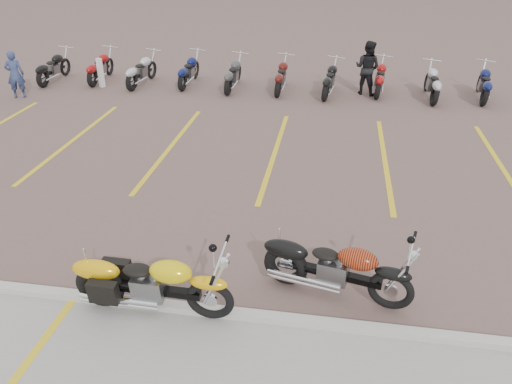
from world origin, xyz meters
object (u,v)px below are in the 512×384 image
flame_cruiser (333,269)px  person_b (367,68)px  yellow_cruiser (150,284)px  bollard (101,73)px  person_a (15,74)px

flame_cruiser → person_b: bearing=98.6°
yellow_cruiser → bollard: (-5.73, 10.85, 0.01)m
flame_cruiser → person_b: size_ratio=1.30×
person_a → person_b: (11.32, 2.25, 0.11)m
flame_cruiser → person_a: bearing=154.1°
person_a → yellow_cruiser: bearing=105.8°
yellow_cruiser → flame_cruiser: bearing=18.5°
yellow_cruiser → person_b: 12.01m
yellow_cruiser → bollard: bearing=119.1°
person_b → person_a: bearing=37.1°
yellow_cruiser → person_a: person_a is taller
person_a → flame_cruiser: bearing=116.4°
yellow_cruiser → person_a: bearing=131.7°
yellow_cruiser → person_a: size_ratio=1.56×
flame_cruiser → yellow_cruiser: bearing=-149.8°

